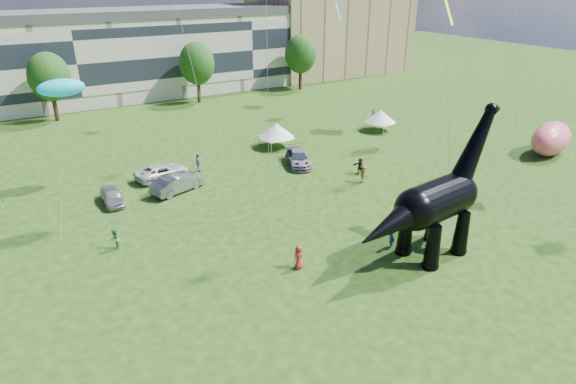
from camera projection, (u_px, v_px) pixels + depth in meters
ground at (397, 309)px, 28.01m from camera, size 220.00×220.00×0.00m
terrace_row at (72, 62)px, 70.61m from camera, size 78.00×11.00×12.00m
apartment_block at (330, 13)px, 92.94m from camera, size 28.00×18.00×22.00m
tree_mid_left at (48, 73)px, 61.57m from camera, size 5.20×5.20×9.44m
tree_mid_right at (197, 60)px, 70.76m from camera, size 5.20×5.20×9.44m
tree_far_right at (301, 51)px, 79.02m from camera, size 5.20×5.20×9.44m
dinosaur_sculpture at (432, 205)px, 31.82m from camera, size 12.70×3.91×10.33m
car_silver at (112, 196)px, 40.71m from camera, size 1.64×3.94×1.33m
car_grey at (177, 183)px, 42.89m from camera, size 5.26×3.29×1.64m
car_white at (162, 172)px, 45.68m from camera, size 5.43×3.24×1.41m
car_dark at (298, 158)px, 48.93m from camera, size 3.66×5.44×1.46m
gazebo_near at (276, 130)px, 53.57m from camera, size 3.94×3.94×2.74m
gazebo_far at (380, 116)px, 59.29m from camera, size 4.71×4.71×2.60m
inflatable_pink at (551, 139)px, 51.56m from camera, size 7.66×5.37×3.47m
visitors at (255, 192)px, 41.05m from camera, size 51.71×26.99×1.82m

